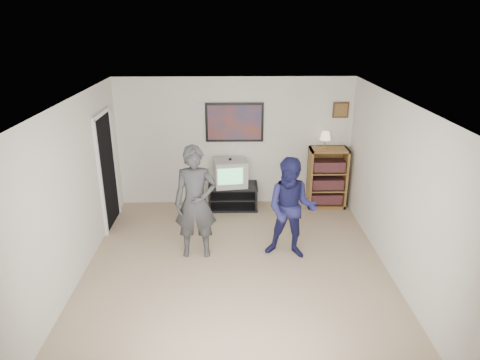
{
  "coord_description": "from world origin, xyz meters",
  "views": [
    {
      "loc": [
        -0.05,
        -5.44,
        3.55
      ],
      "look_at": [
        0.07,
        0.75,
        1.15
      ],
      "focal_mm": 32.0,
      "sensor_mm": 36.0,
      "label": 1
    }
  ],
  "objects_px": {
    "bookshelf": "(327,178)",
    "person_tall": "(196,203)",
    "media_stand": "(233,196)",
    "person_short": "(291,209)",
    "crt_television": "(230,173)"
  },
  "relations": [
    {
      "from": "media_stand",
      "to": "person_tall",
      "type": "bearing_deg",
      "value": -108.14
    },
    {
      "from": "media_stand",
      "to": "person_tall",
      "type": "distance_m",
      "value": 1.95
    },
    {
      "from": "bookshelf",
      "to": "person_tall",
      "type": "bearing_deg",
      "value": -143.29
    },
    {
      "from": "crt_television",
      "to": "person_tall",
      "type": "distance_m",
      "value": 1.83
    },
    {
      "from": "person_tall",
      "to": "bookshelf",
      "type": "bearing_deg",
      "value": 35.62
    },
    {
      "from": "media_stand",
      "to": "bookshelf",
      "type": "relative_size",
      "value": 0.8
    },
    {
      "from": "person_short",
      "to": "bookshelf",
      "type": "bearing_deg",
      "value": 76.25
    },
    {
      "from": "bookshelf",
      "to": "person_short",
      "type": "distance_m",
      "value": 2.1
    },
    {
      "from": "media_stand",
      "to": "person_short",
      "type": "height_order",
      "value": "person_short"
    },
    {
      "from": "person_tall",
      "to": "person_short",
      "type": "xyz_separation_m",
      "value": [
        1.45,
        -0.07,
        -0.09
      ]
    },
    {
      "from": "person_tall",
      "to": "crt_television",
      "type": "bearing_deg",
      "value": 72.17
    },
    {
      "from": "media_stand",
      "to": "person_short",
      "type": "xyz_separation_m",
      "value": [
        0.88,
        -1.81,
        0.57
      ]
    },
    {
      "from": "media_stand",
      "to": "bookshelf",
      "type": "bearing_deg",
      "value": 1.55
    },
    {
      "from": "media_stand",
      "to": "person_short",
      "type": "relative_size",
      "value": 0.59
    },
    {
      "from": "bookshelf",
      "to": "person_tall",
      "type": "height_order",
      "value": "person_tall"
    }
  ]
}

